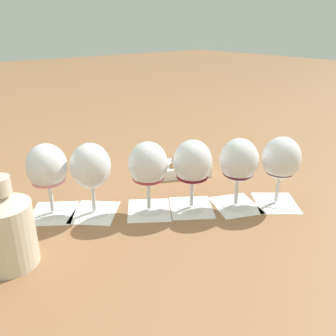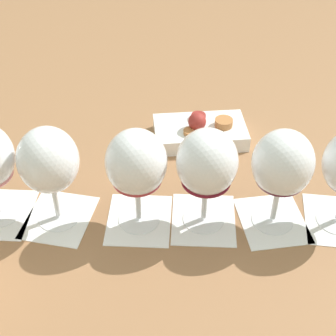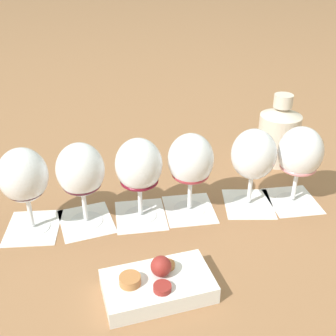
% 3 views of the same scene
% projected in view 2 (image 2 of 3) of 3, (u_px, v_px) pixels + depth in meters
% --- Properties ---
extents(ground_plane, '(8.00, 8.00, 0.00)m').
position_uv_depth(ground_plane, '(168.00, 219.00, 0.85)').
color(ground_plane, '#936642').
extents(tasting_card_0, '(0.15, 0.16, 0.00)m').
position_uv_depth(tasting_card_0, '(0.00, 213.00, 0.86)').
color(tasting_card_0, white).
rests_on(tasting_card_0, ground_plane).
extents(tasting_card_1, '(0.16, 0.16, 0.00)m').
position_uv_depth(tasting_card_1, '(59.00, 217.00, 0.85)').
color(tasting_card_1, white).
rests_on(tasting_card_1, ground_plane).
extents(tasting_card_2, '(0.15, 0.16, 0.00)m').
position_uv_depth(tasting_card_2, '(139.00, 220.00, 0.85)').
color(tasting_card_2, white).
rests_on(tasting_card_2, ground_plane).
extents(tasting_card_3, '(0.15, 0.16, 0.00)m').
position_uv_depth(tasting_card_3, '(203.00, 219.00, 0.85)').
color(tasting_card_3, white).
rests_on(tasting_card_3, ground_plane).
extents(tasting_card_4, '(0.14, 0.15, 0.00)m').
position_uv_depth(tasting_card_4, '(272.00, 220.00, 0.85)').
color(tasting_card_4, white).
rests_on(tasting_card_4, ground_plane).
extents(wine_glass_1, '(0.09, 0.09, 0.18)m').
position_uv_depth(wine_glass_1, '(49.00, 164.00, 0.78)').
color(wine_glass_1, white).
rests_on(wine_glass_1, tasting_card_1).
extents(wine_glass_2, '(0.09, 0.09, 0.18)m').
position_uv_depth(wine_glass_2, '(136.00, 166.00, 0.78)').
color(wine_glass_2, white).
rests_on(wine_glass_2, tasting_card_2).
extents(wine_glass_3, '(0.09, 0.09, 0.18)m').
position_uv_depth(wine_glass_3, '(207.00, 166.00, 0.78)').
color(wine_glass_3, white).
rests_on(wine_glass_3, tasting_card_3).
extents(wine_glass_4, '(0.09, 0.09, 0.18)m').
position_uv_depth(wine_glass_4, '(282.00, 167.00, 0.78)').
color(wine_glass_4, white).
rests_on(wine_glass_4, tasting_card_4).
extents(snack_dish, '(0.21, 0.17, 0.07)m').
position_uv_depth(snack_dish, '(200.00, 131.00, 1.01)').
color(snack_dish, white).
rests_on(snack_dish, ground_plane).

